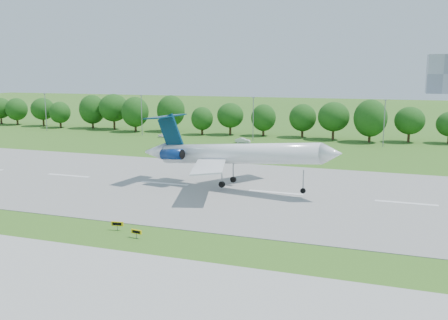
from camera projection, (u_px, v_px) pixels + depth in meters
The scene contains 10 objects.
ground at pixel (226, 243), 57.85m from camera, with size 600.00×600.00×0.00m, color #2C5E18.
runway at pixel (276, 193), 81.09m from camera, with size 400.00×45.00×0.08m, color gray.
taxiway at pixel (156, 313), 41.11m from camera, with size 400.00×23.00×0.08m, color #ADADA8.
tree_line at pixel (330, 118), 142.28m from camera, with size 288.40×8.40×10.40m.
light_poles at pixel (316, 120), 133.76m from camera, with size 175.90×0.25×12.19m.
airliner at pixel (228, 153), 82.91m from camera, with size 36.32×26.11×11.59m.
taxi_sign_left at pixel (117, 224), 62.12m from camera, with size 1.61×0.39×1.12m.
taxi_sign_centre at pixel (136, 232), 59.31m from camera, with size 1.47×0.35×1.03m.
service_vehicle_a at pixel (243, 141), 135.95m from camera, with size 1.43×4.11×1.35m, color silver.
service_vehicle_b at pixel (164, 136), 147.01m from camera, with size 1.36×3.37×1.15m, color white.
Camera 1 is at (17.83, -52.24, 19.81)m, focal length 40.00 mm.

